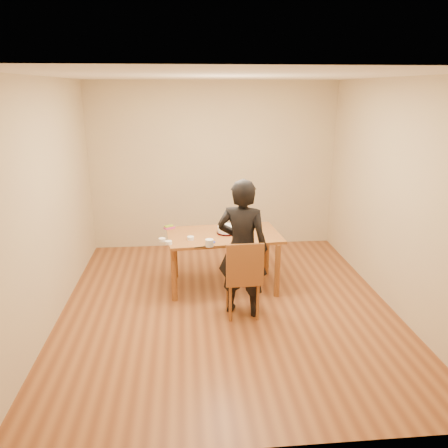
{
  "coord_description": "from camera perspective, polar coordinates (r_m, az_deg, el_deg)",
  "views": [
    {
      "loc": [
        -0.48,
        -4.83,
        2.57
      ],
      "look_at": [
        0.01,
        0.52,
        0.9
      ],
      "focal_mm": 35.0,
      "sensor_mm": 36.0,
      "label": 1
    }
  ],
  "objects": [
    {
      "name": "candy_box_green",
      "position": [
        5.98,
        -7.2,
        -0.28
      ],
      "size": [
        0.13,
        0.11,
        0.02
      ],
      "primitive_type": "cube",
      "rotation": [
        0.0,
        0.0,
        0.55
      ],
      "color": "#4AB120",
      "rests_on": "candy_box_pink"
    },
    {
      "name": "ramekin_green",
      "position": [
        5.38,
        -7.26,
        -2.43
      ],
      "size": [
        0.09,
        0.09,
        0.04
      ],
      "primitive_type": "cylinder",
      "color": "white",
      "rests_on": "dining_table"
    },
    {
      "name": "person",
      "position": [
        5.03,
        2.42,
        -3.18
      ],
      "size": [
        0.7,
        0.58,
        1.63
      ],
      "primitive_type": "imported",
      "rotation": [
        0.0,
        0.0,
        2.77
      ],
      "color": "black",
      "rests_on": "floor"
    },
    {
      "name": "candy_box_pink",
      "position": [
        5.98,
        -7.15,
        -0.47
      ],
      "size": [
        0.16,
        0.13,
        0.02
      ],
      "primitive_type": "cube",
      "rotation": [
        0.0,
        0.0,
        0.51
      ],
      "color": "#D83269",
      "rests_on": "dining_table"
    },
    {
      "name": "ramekin_multi",
      "position": [
        5.49,
        -8.09,
        -2.06
      ],
      "size": [
        0.09,
        0.09,
        0.04
      ],
      "primitive_type": "cylinder",
      "color": "white",
      "rests_on": "dining_table"
    },
    {
      "name": "cake",
      "position": [
        5.73,
        0.37,
        -0.65
      ],
      "size": [
        0.24,
        0.24,
        0.08
      ],
      "primitive_type": "cylinder",
      "color": "white",
      "rests_on": "cake_plate"
    },
    {
      "name": "frosting_dome",
      "position": [
        5.71,
        0.37,
        -0.15
      ],
      "size": [
        0.24,
        0.24,
        0.03
      ],
      "primitive_type": "ellipsoid",
      "color": "white",
      "rests_on": "cake"
    },
    {
      "name": "spatula",
      "position": [
        5.24,
        -3.04,
        -3.03
      ],
      "size": [
        0.16,
        0.05,
        0.01
      ],
      "primitive_type": "cube",
      "rotation": [
        0.0,
        0.0,
        0.21
      ],
      "color": "black",
      "rests_on": "dining_table"
    },
    {
      "name": "dining_chair",
      "position": [
        5.12,
        2.43,
        -7.18
      ],
      "size": [
        0.38,
        0.38,
        0.04
      ],
      "primitive_type": "cube",
      "rotation": [
        0.0,
        0.0,
        0.03
      ],
      "color": "brown",
      "rests_on": "floor"
    },
    {
      "name": "cake_plate",
      "position": [
        5.74,
        0.37,
        -1.11
      ],
      "size": [
        0.27,
        0.27,
        0.02
      ],
      "primitive_type": "cylinder",
      "color": "#AA0B26",
      "rests_on": "dining_table"
    },
    {
      "name": "ramekin_yellow",
      "position": [
        5.51,
        -4.39,
        -1.85
      ],
      "size": [
        0.09,
        0.09,
        0.04
      ],
      "primitive_type": "cylinder",
      "color": "white",
      "rests_on": "dining_table"
    },
    {
      "name": "room_shell",
      "position": [
        5.33,
        0.06,
        4.06
      ],
      "size": [
        4.0,
        4.5,
        2.7
      ],
      "color": "brown",
      "rests_on": "ground"
    },
    {
      "name": "frosting_tub",
      "position": [
        5.26,
        -1.92,
        -2.48
      ],
      "size": [
        0.1,
        0.1,
        0.09
      ],
      "primitive_type": "cylinder",
      "color": "white",
      "rests_on": "dining_table"
    },
    {
      "name": "frosting_dollop",
      "position": [
        5.4,
        -1.68,
        -2.25
      ],
      "size": [
        0.04,
        0.04,
        0.02
      ],
      "primitive_type": "ellipsoid",
      "color": "white",
      "rests_on": "frosting_lid"
    },
    {
      "name": "frosting_lid",
      "position": [
        5.4,
        -1.68,
        -2.38
      ],
      "size": [
        0.1,
        0.1,
        0.01
      ],
      "primitive_type": "cylinder",
      "color": "#172596",
      "rests_on": "dining_table"
    },
    {
      "name": "dining_table",
      "position": [
        5.72,
        -0.05,
        -1.48
      ],
      "size": [
        1.52,
        0.98,
        0.04
      ],
      "primitive_type": "cube",
      "rotation": [
        0.0,
        0.0,
        0.08
      ],
      "color": "brown",
      "rests_on": "floor"
    }
  ]
}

